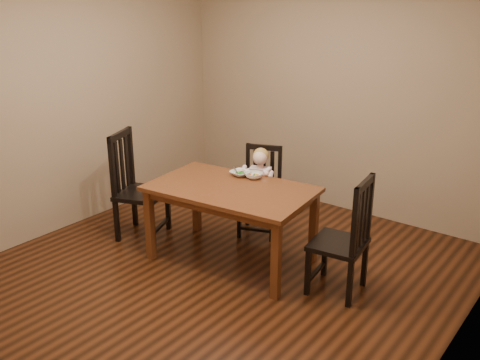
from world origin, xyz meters
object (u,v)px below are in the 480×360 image
Objects in this scene: chair_right at (345,239)px; toddler at (260,183)px; dining_table at (231,196)px; bowl_veg at (254,176)px; chair_left at (136,187)px; chair_child at (261,192)px; bowl_peas at (240,173)px.

toddler is at bearing 59.67° from chair_right.
dining_table is 1.13m from chair_right.
toddler is 0.41m from bowl_veg.
chair_left is at bearing 89.67° from chair_right.
chair_left reaches higher than toddler.
chair_child is 5.46× the size of bowl_veg.
chair_right reaches higher than toddler.
chair_right is 1.28m from bowl_peas.
chair_left is at bearing 17.95° from toddler.
chair_child is at bearing 115.23° from bowl_veg.
chair_left is 1.13m from bowl_peas.
bowl_peas is (1.00, 0.46, 0.24)m from chair_left.
bowl_peas is (-1.24, 0.18, 0.27)m from chair_right.
chair_left reaches higher than chair_child.
chair_right reaches higher than chair_child.
chair_right is 2.14× the size of toddler.
dining_table is at bearing 81.25° from chair_child.
dining_table is at bearing -67.52° from bowl_peas.
chair_child is 0.84× the size of chair_left.
chair_child is 0.52m from bowl_veg.
bowl_veg is (0.02, 0.33, 0.11)m from dining_table.
bowl_peas is at bearing -173.64° from bowl_veg.
chair_child is 1.91× the size of toddler.
dining_table is 0.67m from toddler.
bowl_veg reaches higher than dining_table.
toddler is at bearing 106.56° from chair_left.
chair_right is at bearing -8.42° from bowl_peas.
toddler is at bearing 115.77° from bowl_veg.
bowl_veg is at bearing 90.26° from chair_left.
chair_child reaches higher than dining_table.
chair_child reaches higher than toddler.
bowl_peas is at bearing 70.06° from toddler.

